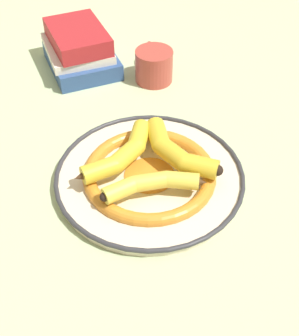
{
  "coord_description": "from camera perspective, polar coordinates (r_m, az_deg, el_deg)",
  "views": [
    {
      "loc": [
        0.38,
        -0.54,
        0.65
      ],
      "look_at": [
        0.02,
        -0.02,
        0.04
      ],
      "focal_mm": 50.0,
      "sensor_mm": 36.0,
      "label": 1
    }
  ],
  "objects": [
    {
      "name": "banana_c",
      "position": [
        0.83,
        0.39,
        -1.92
      ],
      "size": [
        0.15,
        0.15,
        0.03
      ],
      "rotation": [
        0.0,
        0.0,
        -2.32
      ],
      "color": "yellow",
      "rests_on": "decorative_bowl"
    },
    {
      "name": "decorative_bowl",
      "position": [
        0.9,
        0.0,
        -0.96
      ],
      "size": [
        0.36,
        0.36,
        0.03
      ],
      "color": "beige",
      "rests_on": "ground_plane"
    },
    {
      "name": "banana_b",
      "position": [
        0.89,
        3.08,
        2.17
      ],
      "size": [
        0.2,
        0.1,
        0.04
      ],
      "rotation": [
        0.0,
        0.0,
        -0.25
      ],
      "color": "gold",
      "rests_on": "decorative_bowl"
    },
    {
      "name": "coffee_mug",
      "position": [
        1.16,
        0.52,
        12.46
      ],
      "size": [
        0.11,
        0.11,
        0.08
      ],
      "rotation": [
        0.0,
        0.0,
        2.34
      ],
      "color": "#B24238",
      "rests_on": "ground_plane"
    },
    {
      "name": "ground_plane",
      "position": [
        0.93,
        -0.28,
        -0.2
      ],
      "size": [
        2.8,
        2.8,
        0.0
      ],
      "primitive_type": "plane",
      "color": "#B2C693"
    },
    {
      "name": "book_stack",
      "position": [
        1.21,
        -8.54,
        14.09
      ],
      "size": [
        0.25,
        0.23,
        0.11
      ],
      "rotation": [
        0.0,
        0.0,
        2.5
      ],
      "color": "#2D4C84",
      "rests_on": "ground_plane"
    },
    {
      "name": "banana_a",
      "position": [
        0.89,
        -3.52,
        1.6
      ],
      "size": [
        0.07,
        0.21,
        0.04
      ],
      "rotation": [
        0.0,
        0.0,
        1.54
      ],
      "color": "yellow",
      "rests_on": "decorative_bowl"
    }
  ]
}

